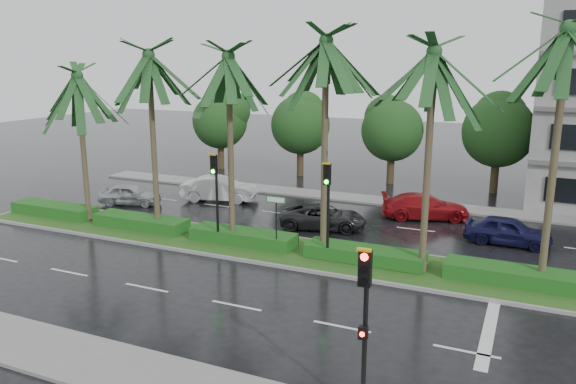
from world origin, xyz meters
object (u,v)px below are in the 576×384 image
at_px(street_sign, 276,210).
at_px(car_white, 219,189).
at_px(signal_median_left, 215,186).
at_px(car_red, 425,206).
at_px(car_darkgrey, 323,217).
at_px(signal_near, 364,324).
at_px(car_silver, 130,194).
at_px(car_blue, 508,231).

xyz_separation_m(street_sign, car_white, (-7.52, 7.59, -1.35)).
relative_size(signal_median_left, car_red, 0.91).
bearing_deg(car_red, car_darkgrey, 114.02).
height_order(street_sign, car_darkgrey, street_sign).
relative_size(signal_near, car_red, 0.91).
height_order(car_silver, car_blue, car_blue).
xyz_separation_m(signal_median_left, car_darkgrey, (3.50, 4.91, -2.37)).
bearing_deg(signal_median_left, car_darkgrey, 54.53).
relative_size(signal_near, car_silver, 1.17).
bearing_deg(car_red, car_blue, -141.16).
relative_size(car_white, car_blue, 1.17).
relative_size(signal_near, car_white, 0.93).
height_order(street_sign, car_blue, street_sign).
height_order(street_sign, car_silver, street_sign).
bearing_deg(car_darkgrey, signal_near, -169.42).
distance_m(signal_near, signal_median_left, 13.93).
bearing_deg(car_silver, car_white, -71.97).
height_order(signal_near, car_red, signal_near).
distance_m(signal_near, car_blue, 16.10).
relative_size(signal_near, signal_median_left, 1.00).
height_order(car_white, car_darkgrey, car_white).
bearing_deg(signal_median_left, car_blue, 26.05).
distance_m(car_white, car_darkgrey, 8.52).
xyz_separation_m(signal_near, car_red, (-2.00, 18.70, -1.81)).
relative_size(signal_median_left, car_silver, 1.17).
bearing_deg(street_sign, car_red, 60.48).
relative_size(car_silver, car_blue, 0.93).
height_order(car_darkgrey, car_red, car_red).
relative_size(street_sign, car_white, 0.56).
bearing_deg(street_sign, signal_near, -54.66).
distance_m(street_sign, car_white, 10.78).
bearing_deg(car_white, car_darkgrey, -125.19).
height_order(signal_near, car_darkgrey, signal_near).
xyz_separation_m(street_sign, car_blue, (9.50, 5.93, -1.44)).
bearing_deg(signal_near, car_blue, 81.01).
relative_size(signal_median_left, car_blue, 1.09).
distance_m(signal_median_left, car_darkgrey, 6.48).
bearing_deg(car_white, signal_median_left, -165.35).
distance_m(signal_near, car_silver, 23.96).
distance_m(signal_median_left, car_red, 12.27).
bearing_deg(car_blue, car_darkgrey, 100.09).
height_order(signal_median_left, car_silver, signal_median_left).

